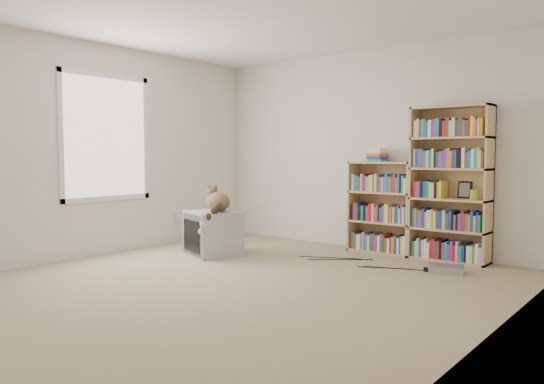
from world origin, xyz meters
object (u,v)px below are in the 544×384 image
Objects in this scene: crt_tv at (214,233)px; bookcase_tall at (451,188)px; cat at (216,205)px; bookcase_short at (382,211)px; dvd_player at (446,269)px.

bookcase_tall reaches higher than crt_tv.
cat reaches higher than crt_tv.
bookcase_short is 3.34× the size of dvd_player.
crt_tv is at bearing -174.61° from cat.
crt_tv reaches higher than dvd_player.
bookcase_short is at bearing 72.31° from cat.
bookcase_tall is at bearing 90.29° from dvd_player.
crt_tv is 0.35m from cat.
cat reaches higher than dvd_player.
cat is (0.06, -0.02, 0.35)m from crt_tv.
dvd_player is (1.04, -0.64, -0.47)m from bookcase_short.
bookcase_tall is at bearing 51.31° from crt_tv.
bookcase_tall is at bearing -0.04° from bookcase_short.
crt_tv is 2.25× the size of dvd_player.
bookcase_tall is 1.56× the size of bookcase_short.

